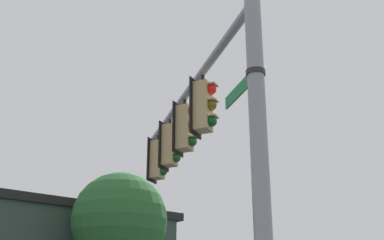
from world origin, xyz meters
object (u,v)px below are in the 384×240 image
(traffic_light_arm_end, at_px, (158,160))
(street_name_sign, at_px, (246,83))
(traffic_light_nearest_pole, at_px, (204,106))
(traffic_light_mid_inner, at_px, (185,128))
(traffic_light_mid_outer, at_px, (171,145))

(traffic_light_arm_end, height_order, street_name_sign, traffic_light_arm_end)
(street_name_sign, bearing_deg, traffic_light_nearest_pole, -139.15)
(traffic_light_mid_inner, xyz_separation_m, traffic_light_mid_outer, (-1.03, -0.90, 0.00))
(traffic_light_mid_inner, bearing_deg, street_name_sign, 41.00)
(traffic_light_nearest_pole, relative_size, traffic_light_arm_end, 1.00)
(traffic_light_nearest_pole, bearing_deg, traffic_light_mid_inner, -138.75)
(traffic_light_nearest_pole, relative_size, street_name_sign, 1.14)
(traffic_light_nearest_pole, bearing_deg, traffic_light_mid_outer, -138.75)
(traffic_light_mid_inner, bearing_deg, traffic_light_mid_outer, -138.75)
(traffic_light_nearest_pole, height_order, street_name_sign, traffic_light_nearest_pole)
(traffic_light_arm_end, bearing_deg, traffic_light_mid_outer, 41.25)
(traffic_light_mid_outer, xyz_separation_m, traffic_light_arm_end, (-1.03, -0.90, 0.00))
(traffic_light_nearest_pole, xyz_separation_m, traffic_light_arm_end, (-3.08, -2.70, 0.00))
(traffic_light_nearest_pole, xyz_separation_m, traffic_light_mid_outer, (-2.06, -1.80, 0.00))
(traffic_light_nearest_pole, distance_m, traffic_light_mid_inner, 1.37)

